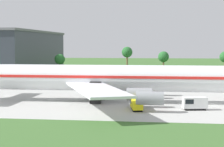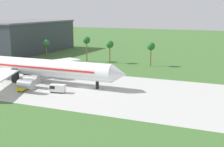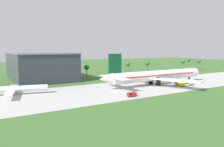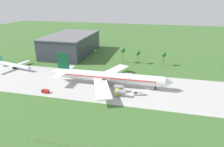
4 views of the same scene
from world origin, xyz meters
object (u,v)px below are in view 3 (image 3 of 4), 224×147
object	(u,v)px
terminal_building	(39,66)
regional_aircraft	(11,89)
baggage_tug	(191,82)
catering_van	(131,94)
jet_airliner	(157,76)
fuel_truck	(180,84)

from	to	relation	value
terminal_building	regional_aircraft	bearing A→B (deg)	-116.13
regional_aircraft	baggage_tug	distance (m)	96.78
regional_aircraft	terminal_building	size ratio (longest dim) A/B	0.51
catering_van	terminal_building	xyz separation A→B (m)	(-19.67, 80.00, 8.07)
jet_airliner	baggage_tug	size ratio (longest dim) A/B	15.16
fuel_truck	jet_airliner	bearing A→B (deg)	126.06
jet_airliner	terminal_building	distance (m)	80.50
terminal_building	fuel_truck	bearing A→B (deg)	-50.71
fuel_truck	regional_aircraft	bearing A→B (deg)	164.58
jet_airliner	regional_aircraft	bearing A→B (deg)	170.54
regional_aircraft	baggage_tug	size ratio (longest dim) A/B	6.22
jet_airliner	catering_van	distance (m)	36.91
baggage_tug	catering_van	xyz separation A→B (m)	(-50.54, -9.26, -0.36)
terminal_building	baggage_tug	bearing A→B (deg)	-45.21
jet_airliner	catering_van	bearing A→B (deg)	-150.20
fuel_truck	catering_van	xyz separation A→B (m)	(-39.33, -7.89, -0.21)
regional_aircraft	fuel_truck	distance (m)	86.24
fuel_truck	terminal_building	bearing A→B (deg)	129.29
baggage_tug	terminal_building	size ratio (longest dim) A/B	0.08
catering_van	terminal_building	bearing A→B (deg)	103.81
jet_airliner	regional_aircraft	world-z (taller)	jet_airliner
baggage_tug	fuel_truck	world-z (taller)	baggage_tug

